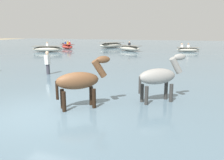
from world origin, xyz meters
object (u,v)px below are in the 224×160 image
object	(u,v)px
boat_near_starboard	(188,50)
horse_trailing_grey	(159,78)
horse_lead_bay	(80,82)
boat_mid_channel	(48,49)
boat_far_inshore	(129,48)
person_wading_close	(48,64)
boat_distant_east	(67,46)
boat_near_port	(111,45)

from	to	relation	value
boat_near_starboard	horse_trailing_grey	bearing A→B (deg)	-91.35
horse_lead_bay	boat_mid_channel	size ratio (longest dim) A/B	0.53
boat_far_inshore	boat_mid_channel	size ratio (longest dim) A/B	0.93
boat_mid_channel	boat_far_inshore	bearing A→B (deg)	27.07
boat_mid_channel	person_wading_close	bearing A→B (deg)	-54.60
horse_trailing_grey	boat_far_inshore	size ratio (longest dim) A/B	0.57
boat_distant_east	person_wading_close	world-z (taller)	person_wading_close
boat_distant_east	boat_near_port	world-z (taller)	boat_distant_east
horse_trailing_grey	person_wading_close	bearing A→B (deg)	155.72
horse_trailing_grey	boat_near_starboard	world-z (taller)	horse_trailing_grey
boat_distant_east	boat_mid_channel	size ratio (longest dim) A/B	0.77
boat_near_port	horse_trailing_grey	bearing A→B (deg)	-66.38
boat_near_port	boat_near_starboard	bearing A→B (deg)	-15.32
boat_near_port	boat_mid_channel	distance (m)	9.82
person_wading_close	boat_distant_east	bearing A→B (deg)	117.47
boat_far_inshore	person_wading_close	world-z (taller)	person_wading_close
horse_trailing_grey	boat_far_inshore	world-z (taller)	horse_trailing_grey
horse_lead_bay	boat_distant_east	world-z (taller)	horse_lead_bay
horse_trailing_grey	boat_near_starboard	bearing A→B (deg)	88.65
person_wading_close	horse_lead_bay	bearing A→B (deg)	-45.63
boat_distant_east	boat_mid_channel	xyz separation A→B (m)	(0.36, -5.00, 0.03)
horse_lead_bay	boat_near_port	distance (m)	26.06
horse_trailing_grey	person_wading_close	distance (m)	7.42
boat_near_starboard	boat_far_inshore	bearing A→B (deg)	-170.75
boat_far_inshore	boat_distant_east	world-z (taller)	boat_far_inshore
horse_trailing_grey	boat_distant_east	xyz separation A→B (m)	(-15.47, 19.81, -0.55)
horse_lead_bay	person_wading_close	size ratio (longest dim) A/B	1.21
boat_distant_east	boat_near_port	xyz separation A→B (m)	(5.27, 3.50, 0.07)
horse_lead_bay	person_wading_close	bearing A→B (deg)	134.37
boat_distant_east	boat_mid_channel	bearing A→B (deg)	-85.90
boat_far_inshore	horse_lead_bay	bearing A→B (deg)	-78.90
horse_lead_bay	boat_mid_channel	distance (m)	20.76
horse_lead_bay	boat_distant_east	distance (m)	25.07
horse_trailing_grey	boat_near_starboard	size ratio (longest dim) A/B	0.72
boat_distant_east	boat_near_starboard	world-z (taller)	boat_distant_east
horse_lead_bay	boat_near_starboard	size ratio (longest dim) A/B	0.72
horse_lead_bay	boat_near_starboard	xyz separation A→B (m)	(2.77, 21.90, -0.59)
boat_mid_channel	person_wading_close	distance (m)	14.42
horse_trailing_grey	boat_near_port	bearing A→B (deg)	113.62
boat_near_starboard	boat_mid_channel	world-z (taller)	boat_mid_channel
boat_distant_east	boat_near_starboard	bearing A→B (deg)	2.07
horse_trailing_grey	boat_distant_east	bearing A→B (deg)	127.99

